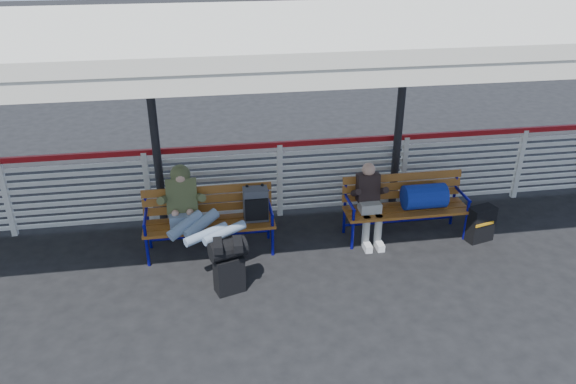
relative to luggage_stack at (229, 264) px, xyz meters
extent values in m
plane|color=black|center=(0.92, 0.01, -0.40)|extent=(60.00, 60.00, 0.00)
cube|color=silver|center=(0.92, 1.91, 0.20)|extent=(12.00, 0.04, 1.04)
cube|color=maroon|center=(0.92, 1.91, 0.80)|extent=(12.00, 0.06, 0.08)
cube|color=silver|center=(0.92, 0.91, 2.68)|extent=(12.60, 3.60, 0.16)
cube|color=silver|center=(0.92, -0.84, 2.55)|extent=(12.60, 0.06, 0.30)
cylinder|color=black|center=(-0.88, 1.76, 1.10)|extent=(0.12, 0.12, 3.00)
cylinder|color=black|center=(2.72, 1.76, 1.10)|extent=(0.12, 0.12, 3.00)
cube|color=black|center=(0.00, 0.00, -0.16)|extent=(0.41, 0.31, 0.49)
cylinder|color=black|center=(0.00, 0.00, 0.21)|extent=(0.50, 0.37, 0.25)
cube|color=#94541C|center=(-0.20, 0.95, 0.05)|extent=(1.80, 0.50, 0.04)
cube|color=#94541C|center=(-0.20, 1.21, 0.32)|extent=(1.80, 0.10, 0.40)
cylinder|color=#0D0D91|center=(-1.05, 0.75, -0.18)|extent=(0.04, 0.04, 0.45)
cylinder|color=#0D0D91|center=(0.65, 0.75, -0.18)|extent=(0.04, 0.04, 0.45)
cylinder|color=#0D0D91|center=(-1.05, 1.22, 0.05)|extent=(0.04, 0.04, 0.90)
cylinder|color=#0D0D91|center=(0.65, 1.22, 0.05)|extent=(0.04, 0.04, 0.90)
cube|color=#45464C|center=(0.45, 0.97, 0.30)|extent=(0.34, 0.21, 0.47)
cube|color=#94541C|center=(2.64, 0.93, 0.05)|extent=(1.80, 0.50, 0.04)
cube|color=#94541C|center=(2.64, 1.19, 0.32)|extent=(1.80, 0.10, 0.40)
cylinder|color=#0D0D91|center=(1.79, 0.73, -0.18)|extent=(0.04, 0.04, 0.45)
cylinder|color=#0D0D91|center=(3.49, 0.73, -0.18)|extent=(0.04, 0.04, 0.45)
cylinder|color=#0D0D91|center=(1.79, 1.20, 0.05)|extent=(0.04, 0.04, 0.90)
cylinder|color=#0D0D91|center=(3.49, 1.20, 0.05)|extent=(0.04, 0.04, 0.90)
cylinder|color=navy|center=(2.89, 0.93, 0.25)|extent=(0.62, 0.36, 0.36)
cube|color=#899CB8|center=(-0.55, 1.00, 0.14)|extent=(0.36, 0.26, 0.18)
cube|color=#4A512B|center=(-0.55, 1.20, 0.40)|extent=(0.42, 0.38, 0.53)
sphere|color=#4A512B|center=(-0.55, 1.30, 0.68)|extent=(0.28, 0.28, 0.28)
sphere|color=tan|center=(-0.55, 1.26, 0.67)|extent=(0.21, 0.21, 0.21)
cube|color=black|center=(-0.12, -0.06, 0.31)|extent=(0.11, 0.27, 0.10)
cube|color=black|center=(0.12, -0.06, 0.31)|extent=(0.11, 0.27, 0.10)
cube|color=#AEAA9D|center=(2.09, 0.96, 0.13)|extent=(0.30, 0.24, 0.16)
cube|color=black|center=(2.09, 1.10, 0.38)|extent=(0.32, 0.23, 0.42)
sphere|color=tan|center=(2.09, 1.12, 0.65)|extent=(0.19, 0.19, 0.19)
cylinder|color=#AEAA9D|center=(2.00, 0.78, -0.16)|extent=(0.11, 0.11, 0.46)
cylinder|color=#AEAA9D|center=(2.18, 0.78, -0.16)|extent=(0.11, 0.11, 0.46)
cube|color=silver|center=(2.00, 0.68, -0.35)|extent=(0.10, 0.24, 0.10)
cube|color=silver|center=(2.18, 0.68, -0.35)|extent=(0.10, 0.24, 0.10)
cube|color=black|center=(3.69, 0.68, -0.14)|extent=(0.43, 0.30, 0.53)
cube|color=orange|center=(3.69, 0.56, -0.09)|extent=(0.31, 0.10, 0.04)
camera|label=1|loc=(-0.21, -5.90, 3.85)|focal=35.00mm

